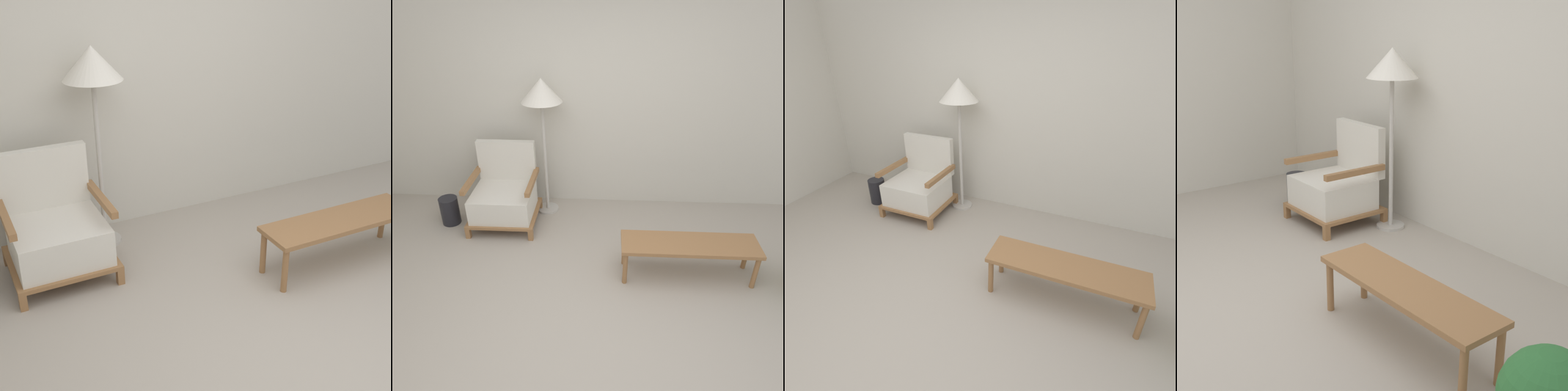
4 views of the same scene
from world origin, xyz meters
The scene contains 6 objects.
ground_plane centered at (0.00, 0.00, 0.00)m, with size 14.00×14.00×0.00m, color #A89E8E.
wall_back centered at (0.00, 2.24, 1.35)m, with size 8.00×0.06×2.70m.
armchair centered at (-0.99, 1.67, 0.33)m, with size 0.72×0.67×0.87m.
floor_lamp centered at (-0.55, 1.94, 1.36)m, with size 0.43×0.43×1.55m.
coffee_table centered at (0.90, 0.86, 0.33)m, with size 1.23×0.35×0.37m.
vase centered at (-1.61, 1.61, 0.16)m, with size 0.20×0.20×0.32m, color black.
Camera 4 is at (2.93, -0.94, 1.80)m, focal length 50.00 mm.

